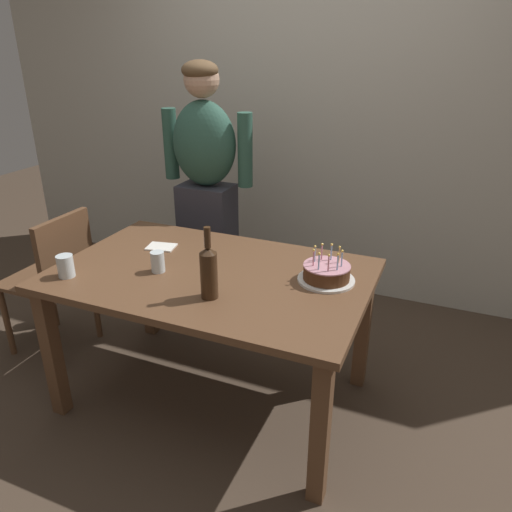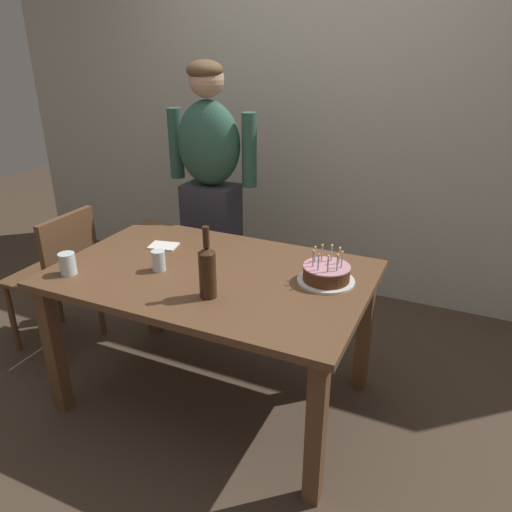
{
  "view_description": "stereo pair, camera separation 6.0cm",
  "coord_description": "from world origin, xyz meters",
  "px_view_note": "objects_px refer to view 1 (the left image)",
  "views": [
    {
      "loc": [
        1.02,
        -1.87,
        1.75
      ],
      "look_at": [
        0.21,
        0.05,
        0.84
      ],
      "focal_mm": 34.36,
      "sensor_mm": 36.0,
      "label": 1
    },
    {
      "loc": [
        1.08,
        -1.84,
        1.75
      ],
      "look_at": [
        0.21,
        0.05,
        0.84
      ],
      "focal_mm": 34.36,
      "sensor_mm": 36.0,
      "label": 2
    }
  ],
  "objects_px": {
    "water_glass_far": "(66,266)",
    "napkin_stack": "(161,247)",
    "person_man_bearded": "(206,192)",
    "dining_chair": "(56,273)",
    "birthday_cake": "(326,273)",
    "wine_bottle": "(209,271)",
    "water_glass_near": "(158,262)"
  },
  "relations": [
    {
      "from": "water_glass_far",
      "to": "napkin_stack",
      "type": "xyz_separation_m",
      "value": [
        0.21,
        0.47,
        -0.05
      ]
    },
    {
      "from": "wine_bottle",
      "to": "napkin_stack",
      "type": "distance_m",
      "value": 0.65
    },
    {
      "from": "person_man_bearded",
      "to": "dining_chair",
      "type": "bearing_deg",
      "value": 50.53
    },
    {
      "from": "birthday_cake",
      "to": "water_glass_near",
      "type": "bearing_deg",
      "value": -164.47
    },
    {
      "from": "person_man_bearded",
      "to": "dining_chair",
      "type": "distance_m",
      "value": 1.02
    },
    {
      "from": "dining_chair",
      "to": "person_man_bearded",
      "type": "bearing_deg",
      "value": 140.53
    },
    {
      "from": "person_man_bearded",
      "to": "birthday_cake",
      "type": "bearing_deg",
      "value": 145.72
    },
    {
      "from": "water_glass_far",
      "to": "dining_chair",
      "type": "relative_size",
      "value": 0.12
    },
    {
      "from": "water_glass_near",
      "to": "birthday_cake",
      "type": "bearing_deg",
      "value": 15.53
    },
    {
      "from": "water_glass_far",
      "to": "dining_chair",
      "type": "height_order",
      "value": "dining_chair"
    },
    {
      "from": "napkin_stack",
      "to": "person_man_bearded",
      "type": "bearing_deg",
      "value": 94.96
    },
    {
      "from": "birthday_cake",
      "to": "napkin_stack",
      "type": "relative_size",
      "value": 1.8
    },
    {
      "from": "person_man_bearded",
      "to": "dining_chair",
      "type": "height_order",
      "value": "person_man_bearded"
    },
    {
      "from": "person_man_bearded",
      "to": "dining_chair",
      "type": "xyz_separation_m",
      "value": [
        -0.61,
        -0.74,
        -0.36
      ]
    },
    {
      "from": "wine_bottle",
      "to": "water_glass_near",
      "type": "bearing_deg",
      "value": 159.15
    },
    {
      "from": "wine_bottle",
      "to": "dining_chair",
      "type": "xyz_separation_m",
      "value": [
        -1.16,
        0.27,
        -0.35
      ]
    },
    {
      "from": "person_man_bearded",
      "to": "wine_bottle",
      "type": "bearing_deg",
      "value": 118.71
    },
    {
      "from": "birthday_cake",
      "to": "water_glass_near",
      "type": "height_order",
      "value": "birthday_cake"
    },
    {
      "from": "birthday_cake",
      "to": "person_man_bearded",
      "type": "bearing_deg",
      "value": 145.72
    },
    {
      "from": "wine_bottle",
      "to": "person_man_bearded",
      "type": "height_order",
      "value": "person_man_bearded"
    },
    {
      "from": "water_glass_near",
      "to": "dining_chair",
      "type": "xyz_separation_m",
      "value": [
        -0.81,
        0.14,
        -0.27
      ]
    },
    {
      "from": "water_glass_near",
      "to": "napkin_stack",
      "type": "height_order",
      "value": "water_glass_near"
    },
    {
      "from": "water_glass_near",
      "to": "wine_bottle",
      "type": "xyz_separation_m",
      "value": [
        0.35,
        -0.13,
        0.07
      ]
    },
    {
      "from": "birthday_cake",
      "to": "water_glass_near",
      "type": "relative_size",
      "value": 2.61
    },
    {
      "from": "water_glass_near",
      "to": "wine_bottle",
      "type": "bearing_deg",
      "value": -20.85
    },
    {
      "from": "water_glass_near",
      "to": "napkin_stack",
      "type": "xyz_separation_m",
      "value": [
        -0.15,
        0.26,
        -0.05
      ]
    },
    {
      "from": "napkin_stack",
      "to": "birthday_cake",
      "type": "bearing_deg",
      "value": -2.7
    },
    {
      "from": "birthday_cake",
      "to": "napkin_stack",
      "type": "height_order",
      "value": "birthday_cake"
    },
    {
      "from": "water_glass_near",
      "to": "dining_chair",
      "type": "distance_m",
      "value": 0.87
    },
    {
      "from": "water_glass_near",
      "to": "wine_bottle",
      "type": "height_order",
      "value": "wine_bottle"
    },
    {
      "from": "birthday_cake",
      "to": "person_man_bearded",
      "type": "distance_m",
      "value": 1.18
    },
    {
      "from": "water_glass_near",
      "to": "person_man_bearded",
      "type": "distance_m",
      "value": 0.91
    }
  ]
}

